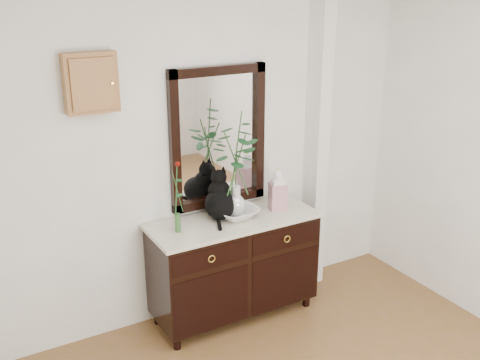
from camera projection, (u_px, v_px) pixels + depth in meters
wall_back at (206, 150)px, 4.31m from camera, size 3.60×0.04×2.70m
pilaster at (317, 136)px, 4.71m from camera, size 0.12×0.20×2.70m
sideboard at (234, 262)px, 4.45m from camera, size 1.33×0.52×0.82m
wall_mirror at (218, 138)px, 4.31m from camera, size 0.80×0.06×1.10m
key_cabinet at (91, 83)px, 3.67m from camera, size 0.35×0.10×0.40m
cat at (220, 195)px, 4.28m from camera, size 0.37×0.40×0.38m
lotus_bowl at (236, 213)px, 4.33m from camera, size 0.37×0.37×0.08m
vase_branches at (236, 164)px, 4.20m from camera, size 0.42×0.42×0.83m
bud_vase_rose at (177, 197)px, 4.01m from camera, size 0.08×0.08×0.55m
ginger_jar at (278, 189)px, 4.45m from camera, size 0.16×0.16×0.34m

